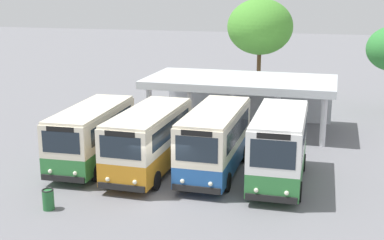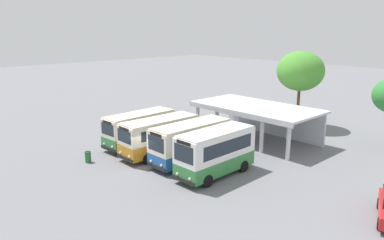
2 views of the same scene
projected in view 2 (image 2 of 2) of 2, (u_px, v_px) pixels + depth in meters
ground_plane at (148, 167)px, 28.97m from camera, size 180.00×180.00×0.00m
city_bus_nearest_orange at (140, 128)px, 33.87m from camera, size 2.64×7.11×3.11m
city_bus_second_in_row at (160, 135)px, 31.46m from camera, size 2.50×7.24×3.19m
city_bus_middle_cream at (191, 141)px, 29.62m from camera, size 2.44×7.29×3.28m
city_bus_fourth_amber at (216, 151)px, 26.97m from camera, size 2.52×6.61×3.45m
terminal_canopy at (259, 112)px, 35.88m from camera, size 12.12×6.27×3.40m
waiting_chair_end_by_column at (238, 135)px, 35.98m from camera, size 0.45×0.45×0.86m
waiting_chair_second_from_end at (242, 136)px, 35.54m from camera, size 0.45×0.45×0.86m
waiting_chair_middle_seat at (246, 137)px, 35.07m from camera, size 0.45×0.45×0.86m
waiting_chair_fourth_seat at (252, 138)px, 34.75m from camera, size 0.45×0.45×0.86m
roadside_tree_behind_canopy at (300, 71)px, 39.53m from camera, size 5.05×5.05×8.32m
litter_bin_apron at (88, 157)px, 29.93m from camera, size 0.49×0.49×0.90m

